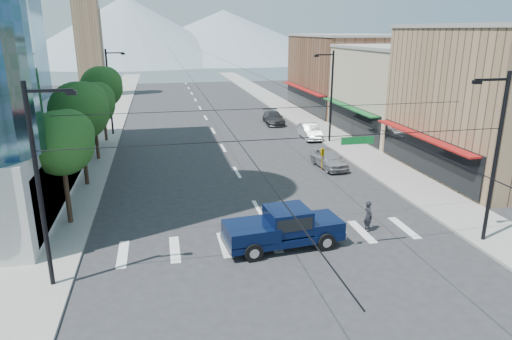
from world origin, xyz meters
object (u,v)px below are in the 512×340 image
object	(u,v)px
parked_car_far	(273,118)
parked_car_mid	(310,131)
pickup_truck	(283,227)
parked_car_near	(329,159)
pedestrian	(368,216)

from	to	relation	value
parked_car_far	parked_car_mid	bearing A→B (deg)	-74.61
pickup_truck	parked_car_far	bearing A→B (deg)	71.45
parked_car_near	pedestrian	bearing A→B (deg)	-104.59
pedestrian	parked_car_near	bearing A→B (deg)	-13.61
parked_car_near	parked_car_far	xyz separation A→B (m)	(0.00, 18.69, -0.03)
pedestrian	parked_car_far	size ratio (longest dim) A/B	0.34
parked_car_near	parked_car_mid	distance (m)	10.52
pickup_truck	pedestrian	bearing A→B (deg)	4.88
pedestrian	parked_car_mid	distance (m)	22.79
parked_car_mid	pickup_truck	bearing A→B (deg)	-108.74
parked_car_mid	parked_car_far	xyz separation A→B (m)	(-1.80, 8.32, -0.01)
pedestrian	parked_car_far	distance (m)	30.83
pickup_truck	parked_car_mid	size ratio (longest dim) A/B	1.39
parked_car_mid	parked_car_far	world-z (taller)	parked_car_mid
pickup_truck	pedestrian	xyz separation A→B (m)	(5.22, 0.94, -0.21)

